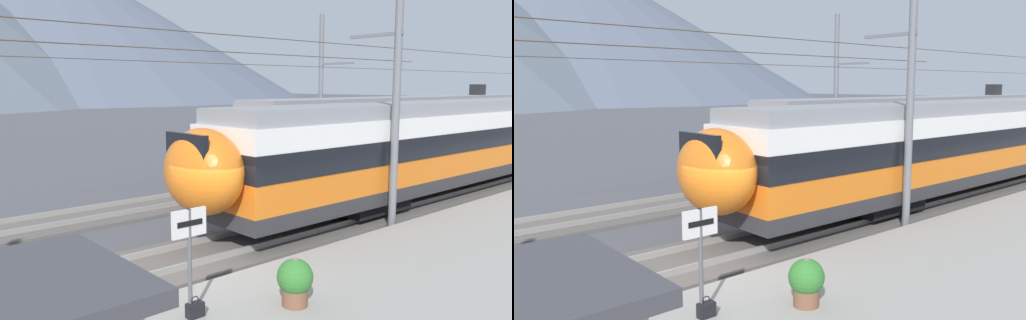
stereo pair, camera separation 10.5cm
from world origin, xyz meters
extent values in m
plane|color=#4C4C51|center=(0.00, 0.00, 0.00)|extent=(400.00, 400.00, 0.00)
cube|color=#5B5651|center=(0.00, 1.04, 0.06)|extent=(120.00, 3.00, 0.12)
cube|color=gray|center=(0.00, 0.32, 0.20)|extent=(120.00, 0.07, 0.16)
cube|color=gray|center=(0.00, 1.75, 0.20)|extent=(120.00, 0.07, 0.16)
cube|color=#5B5651|center=(0.00, 6.82, 0.06)|extent=(120.00, 3.00, 0.12)
cube|color=gray|center=(0.00, 6.11, 0.20)|extent=(120.00, 0.07, 0.16)
cube|color=gray|center=(0.00, 7.54, 0.20)|extent=(120.00, 0.07, 0.16)
cube|color=#2D2D30|center=(16.89, 1.04, 0.92)|extent=(31.31, 2.80, 0.45)
cube|color=orange|center=(16.89, 1.04, 1.57)|extent=(31.31, 2.80, 0.85)
cube|color=black|center=(16.89, 1.04, 2.38)|extent=(31.31, 2.84, 0.75)
cube|color=silver|center=(16.89, 1.04, 3.08)|extent=(31.31, 2.80, 0.65)
cube|color=gray|center=(16.89, 1.04, 3.62)|extent=(31.01, 2.60, 0.45)
cube|color=black|center=(7.18, 1.04, 0.49)|extent=(2.80, 2.24, 0.42)
ellipsoid|color=orange|center=(0.68, 1.04, 2.27)|extent=(1.80, 2.58, 2.25)
cube|color=black|center=(0.18, 1.04, 2.70)|extent=(0.16, 1.68, 1.19)
cube|color=#2D2D30|center=(22.41, 6.82, 0.92)|extent=(30.58, 2.84, 0.45)
cube|color=red|center=(22.41, 6.82, 1.57)|extent=(30.58, 2.84, 0.85)
cube|color=black|center=(22.41, 6.82, 2.38)|extent=(30.58, 2.88, 0.75)
cube|color=white|center=(22.41, 6.82, 3.08)|extent=(30.58, 2.84, 0.65)
cube|color=gray|center=(22.41, 6.82, 3.62)|extent=(30.28, 2.64, 0.45)
cube|color=black|center=(12.93, 6.82, 0.49)|extent=(2.80, 2.27, 0.42)
cube|color=black|center=(31.89, 6.82, 0.49)|extent=(2.80, 2.27, 0.42)
ellipsoid|color=red|center=(6.57, 6.82, 2.27)|extent=(1.80, 2.61, 2.25)
cube|color=black|center=(6.07, 6.82, 2.70)|extent=(0.16, 1.70, 1.19)
cube|color=black|center=(27.00, 6.82, 4.20)|extent=(0.90, 0.70, 0.70)
cylinder|color=slate|center=(6.68, -0.62, 3.80)|extent=(0.24, 0.24, 7.60)
cube|color=slate|center=(6.68, 0.21, 6.01)|extent=(0.10, 1.95, 0.10)
cylinder|color=#473823|center=(6.68, 1.04, 5.76)|extent=(38.75, 0.02, 0.02)
cylinder|color=slate|center=(13.72, 8.80, 4.07)|extent=(0.24, 0.24, 8.13)
cube|color=slate|center=(13.72, 7.81, 5.58)|extent=(0.10, 2.28, 0.10)
cylinder|color=#473823|center=(13.72, 6.82, 5.33)|extent=(38.75, 0.02, 0.02)
cylinder|color=#59595B|center=(-1.97, -2.29, 1.32)|extent=(0.08, 0.08, 2.00)
cube|color=silver|center=(-1.97, -2.29, 2.07)|extent=(0.70, 0.06, 0.50)
cube|color=black|center=(-1.97, -2.32, 2.07)|extent=(0.52, 0.01, 0.10)
ellipsoid|color=navy|center=(-4.23, -2.27, 1.44)|extent=(0.36, 0.22, 0.62)
sphere|color=tan|center=(-4.23, -2.27, 1.89)|extent=(0.22, 0.22, 0.22)
cylinder|color=navy|center=(-4.45, -2.27, 1.39)|extent=(0.09, 0.09, 0.58)
cylinder|color=navy|center=(-4.01, -2.27, 1.39)|extent=(0.09, 0.09, 0.58)
cube|color=black|center=(-1.91, -2.34, 0.45)|extent=(0.32, 0.18, 0.27)
torus|color=black|center=(-1.91, -2.34, 0.63)|extent=(0.16, 0.02, 0.16)
cylinder|color=brown|center=(-0.19, -3.17, 0.49)|extent=(0.50, 0.50, 0.36)
sphere|color=#33752D|center=(-0.19, -3.17, 0.88)|extent=(0.70, 0.70, 0.70)
sphere|color=#DB5193|center=(-0.19, -3.17, 1.04)|extent=(0.38, 0.38, 0.38)
cone|color=#515B6B|center=(55.13, 173.78, 26.01)|extent=(177.24, 177.24, 52.03)
camera|label=1|loc=(-6.87, -9.76, 4.47)|focal=36.28mm
camera|label=2|loc=(-6.79, -9.83, 4.47)|focal=36.28mm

